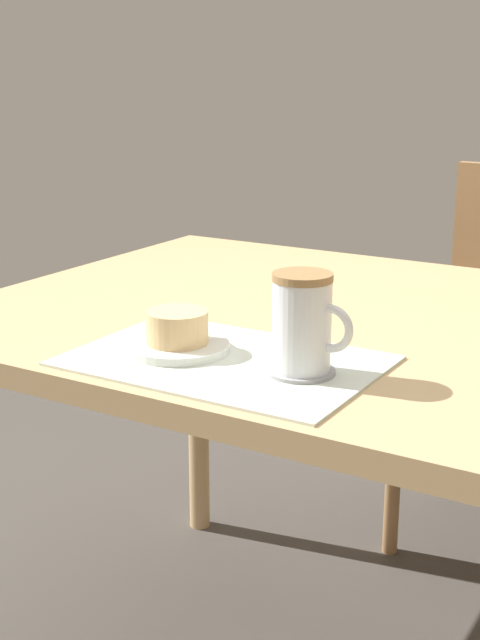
# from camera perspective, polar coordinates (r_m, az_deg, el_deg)

# --- Properties ---
(dining_table) EXTENTS (1.16, 0.92, 0.73)m
(dining_table) POSITION_cam_1_polar(r_m,az_deg,el_deg) (1.48, 5.49, -2.32)
(dining_table) COLOR tan
(dining_table) RESTS_ON ground_plane
(placemat) EXTENTS (0.41, 0.28, 0.00)m
(placemat) POSITION_cam_1_polar(r_m,az_deg,el_deg) (1.22, -0.97, -2.62)
(placemat) COLOR silver
(placemat) RESTS_ON dining_table
(pastry_plate) EXTENTS (0.15, 0.15, 0.01)m
(pastry_plate) POSITION_cam_1_polar(r_m,az_deg,el_deg) (1.25, -4.02, -1.72)
(pastry_plate) COLOR silver
(pastry_plate) RESTS_ON placemat
(pastry) EXTENTS (0.09, 0.09, 0.05)m
(pastry) POSITION_cam_1_polar(r_m,az_deg,el_deg) (1.25, -4.05, -0.44)
(pastry) COLOR #E5BC7F
(pastry) RESTS_ON pastry_plate
(coffee_coaster) EXTENTS (0.09, 0.09, 0.00)m
(coffee_coaster) POSITION_cam_1_polar(r_m,az_deg,el_deg) (1.17, 3.91, -3.29)
(coffee_coaster) COLOR #99999E
(coffee_coaster) RESTS_ON placemat
(coffee_mug) EXTENTS (0.11, 0.08, 0.13)m
(coffee_mug) POSITION_cam_1_polar(r_m,az_deg,el_deg) (1.14, 4.07, -0.14)
(coffee_mug) COLOR white
(coffee_mug) RESTS_ON coffee_coaster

